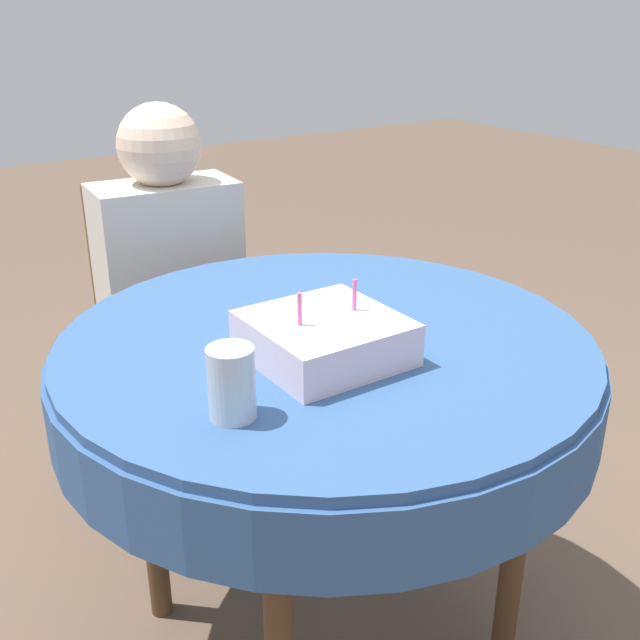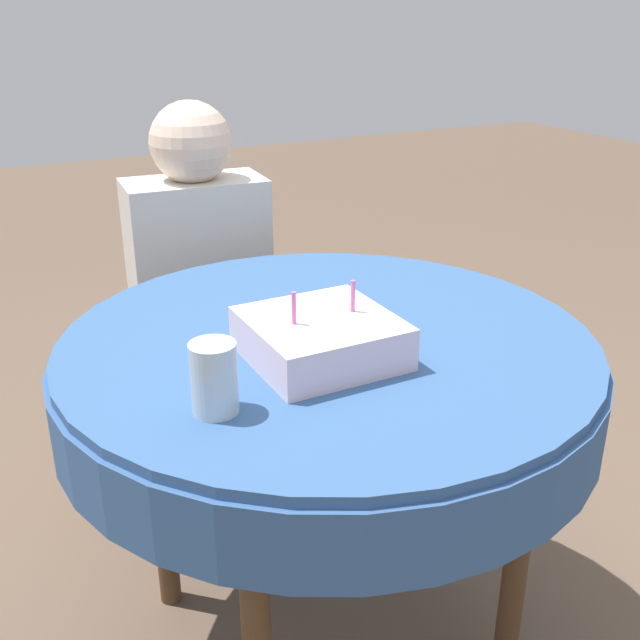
{
  "view_description": "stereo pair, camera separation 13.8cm",
  "coord_description": "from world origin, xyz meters",
  "px_view_note": "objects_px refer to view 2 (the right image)",
  "views": [
    {
      "loc": [
        -0.74,
        -1.08,
        1.35
      ],
      "look_at": [
        -0.03,
        -0.02,
        0.81
      ],
      "focal_mm": 42.0,
      "sensor_mm": 36.0,
      "label": 1
    },
    {
      "loc": [
        -0.62,
        -1.15,
        1.35
      ],
      "look_at": [
        -0.03,
        -0.02,
        0.81
      ],
      "focal_mm": 42.0,
      "sensor_mm": 36.0,
      "label": 2
    }
  ],
  "objects_px": {
    "birthday_cake": "(321,338)",
    "drinking_glass": "(214,378)",
    "person": "(201,264)",
    "chair": "(198,320)"
  },
  "relations": [
    {
      "from": "chair",
      "to": "person",
      "type": "bearing_deg",
      "value": -90.0
    },
    {
      "from": "chair",
      "to": "birthday_cake",
      "type": "relative_size",
      "value": 3.57
    },
    {
      "from": "birthday_cake",
      "to": "chair",
      "type": "bearing_deg",
      "value": 85.91
    },
    {
      "from": "chair",
      "to": "person",
      "type": "xyz_separation_m",
      "value": [
        -0.01,
        -0.09,
        0.2
      ]
    },
    {
      "from": "birthday_cake",
      "to": "drinking_glass",
      "type": "height_order",
      "value": "birthday_cake"
    },
    {
      "from": "chair",
      "to": "person",
      "type": "height_order",
      "value": "person"
    },
    {
      "from": "birthday_cake",
      "to": "drinking_glass",
      "type": "bearing_deg",
      "value": -158.46
    },
    {
      "from": "chair",
      "to": "birthday_cake",
      "type": "bearing_deg",
      "value": -89.08
    },
    {
      "from": "person",
      "to": "birthday_cake",
      "type": "relative_size",
      "value": 4.5
    },
    {
      "from": "drinking_glass",
      "to": "birthday_cake",
      "type": "bearing_deg",
      "value": 21.54
    }
  ]
}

